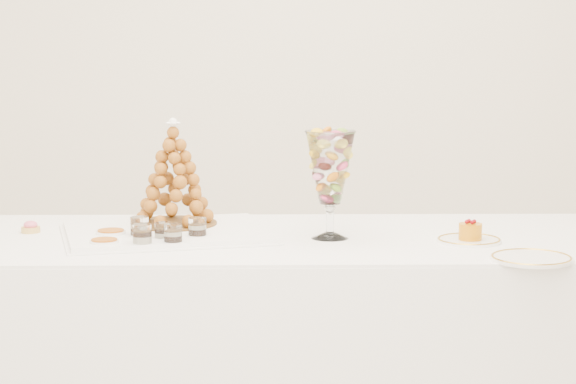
{
  "coord_description": "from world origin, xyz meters",
  "views": [
    {
      "loc": [
        0.25,
        -3.29,
        1.47
      ],
      "look_at": [
        0.06,
        0.22,
        0.92
      ],
      "focal_mm": 70.0,
      "sensor_mm": 36.0,
      "label": 1
    }
  ],
  "objects": [
    {
      "name": "croquembouche",
      "position": [
        -0.32,
        0.27,
        0.98
      ],
      "size": [
        0.29,
        0.29,
        0.35
      ],
      "rotation": [
        0.0,
        0.0,
        0.33
      ],
      "color": "brown",
      "rests_on": "lace_tray"
    },
    {
      "name": "spare_plate",
      "position": [
        0.77,
        -0.13,
        0.79
      ],
      "size": [
        0.23,
        0.23,
        0.01
      ],
      "primitive_type": "cylinder",
      "color": "white",
      "rests_on": "buffet_table"
    },
    {
      "name": "verrine_a",
      "position": [
        -0.4,
        0.08,
        0.83
      ],
      "size": [
        0.06,
        0.06,
        0.08
      ],
      "primitive_type": "cylinder",
      "rotation": [
        0.0,
        0.0,
        0.07
      ],
      "color": "white",
      "rests_on": "buffet_table"
    },
    {
      "name": "lace_tray",
      "position": [
        -0.33,
        0.18,
        0.8
      ],
      "size": [
        0.73,
        0.63,
        0.02
      ],
      "primitive_type": "cube",
      "rotation": [
        0.0,
        0.0,
        0.3
      ],
      "color": "white",
      "rests_on": "buffet_table"
    },
    {
      "name": "buffet_table",
      "position": [
        0.06,
        0.18,
        0.39
      ],
      "size": [
        2.12,
        0.97,
        0.79
      ],
      "rotation": [
        0.0,
        0.0,
        0.07
      ],
      "color": "white",
      "rests_on": "ground"
    },
    {
      "name": "verrine_e",
      "position": [
        -0.28,
        -0.02,
        0.82
      ],
      "size": [
        0.06,
        0.06,
        0.07
      ],
      "primitive_type": "cylinder",
      "rotation": [
        0.0,
        0.0,
        -0.17
      ],
      "color": "white",
      "rests_on": "buffet_table"
    },
    {
      "name": "verrine_b",
      "position": [
        -0.32,
        0.04,
        0.82
      ],
      "size": [
        0.06,
        0.06,
        0.07
      ],
      "primitive_type": "cylinder",
      "rotation": [
        0.0,
        0.0,
        0.22
      ],
      "color": "white",
      "rests_on": "buffet_table"
    },
    {
      "name": "ramekin_front",
      "position": [
        -0.48,
        -0.04,
        0.8
      ],
      "size": [
        0.09,
        0.09,
        0.03
      ],
      "primitive_type": "cylinder",
      "color": "white",
      "rests_on": "buffet_table"
    },
    {
      "name": "ramekin_back",
      "position": [
        -0.49,
        0.1,
        0.8
      ],
      "size": [
        0.09,
        0.09,
        0.03
      ],
      "primitive_type": "cylinder",
      "color": "white",
      "rests_on": "buffet_table"
    },
    {
      "name": "pink_tart",
      "position": [
        -0.78,
        0.21,
        0.8
      ],
      "size": [
        0.06,
        0.06,
        0.04
      ],
      "color": "tan",
      "rests_on": "buffet_table"
    },
    {
      "name": "macaron_vase",
      "position": [
        0.19,
        0.17,
        1.01
      ],
      "size": [
        0.15,
        0.15,
        0.34
      ],
      "color": "white",
      "rests_on": "buffet_table"
    },
    {
      "name": "mousse_cake",
      "position": [
        0.62,
        0.12,
        0.82
      ],
      "size": [
        0.07,
        0.07,
        0.06
      ],
      "color": "#C67409",
      "rests_on": "cake_plate"
    },
    {
      "name": "verrine_d",
      "position": [
        -0.36,
        -0.04,
        0.83
      ],
      "size": [
        0.07,
        0.07,
        0.08
      ],
      "primitive_type": "cylinder",
      "rotation": [
        0.0,
        0.0,
        -0.26
      ],
      "color": "white",
      "rests_on": "buffet_table"
    },
    {
      "name": "cake_plate",
      "position": [
        0.62,
        0.13,
        0.79
      ],
      "size": [
        0.2,
        0.2,
        0.01
      ],
      "primitive_type": "cylinder",
      "color": "white",
      "rests_on": "buffet_table"
    },
    {
      "name": "verrine_c",
      "position": [
        -0.22,
        0.09,
        0.82
      ],
      "size": [
        0.06,
        0.06,
        0.07
      ],
      "primitive_type": "cylinder",
      "rotation": [
        0.0,
        0.0,
        0.12
      ],
      "color": "white",
      "rests_on": "buffet_table"
    }
  ]
}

